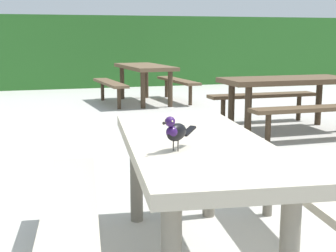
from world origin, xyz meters
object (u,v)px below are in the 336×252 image
picnic_table_foreground (196,171)px  bird_grackle (175,131)px  picnic_table_mid_right (145,75)px  picnic_table_mid_left (286,91)px

picnic_table_foreground → bird_grackle: 0.42m
picnic_table_foreground → bird_grackle: (-0.19, -0.23, 0.29)m
bird_grackle → picnic_table_mid_right: 7.09m
bird_grackle → picnic_table_mid_left: bird_grackle is taller
picnic_table_foreground → picnic_table_mid_right: size_ratio=1.02×
bird_grackle → picnic_table_mid_left: bearing=52.7°
picnic_table_mid_left → picnic_table_mid_right: same height
bird_grackle → picnic_table_mid_left: 4.54m
picnic_table_foreground → picnic_table_mid_right: bearing=78.5°
bird_grackle → picnic_table_foreground: bearing=50.0°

